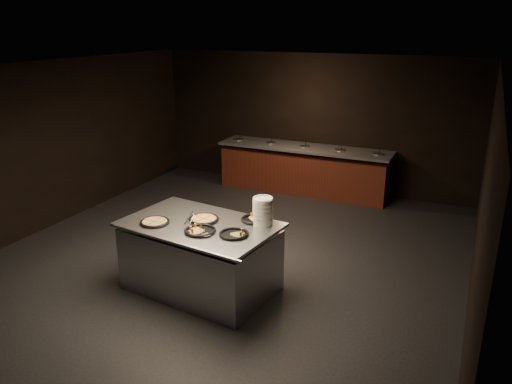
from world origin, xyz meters
TOP-DOWN VIEW (x-y plane):
  - room at (0.00, 0.00)m, footprint 7.02×8.02m
  - salad_bar at (0.00, 3.56)m, footprint 3.70×0.83m
  - serving_counter at (0.12, -0.96)m, footprint 2.16×1.54m
  - plate_stack at (0.90, -0.64)m, footprint 0.26×0.26m
  - pan_veggie_whole at (-0.41, -1.21)m, footprint 0.39×0.39m
  - pan_cheese_whole at (0.13, -0.85)m, footprint 0.40×0.40m
  - pan_cheese_slices_a at (0.75, -0.57)m, footprint 0.37×0.37m
  - pan_cheese_slices_b at (0.28, -1.21)m, footprint 0.41×0.41m
  - pan_veggie_slices at (0.72, -1.12)m, footprint 0.38×0.38m
  - server_left at (0.03, -1.02)m, footprint 0.10×0.34m
  - server_right at (0.34, -1.22)m, footprint 0.26×0.24m

SIDE VIEW (x-z plane):
  - salad_bar at x=0.00m, z-range -0.15..1.03m
  - serving_counter at x=0.12m, z-range -0.02..0.95m
  - pan_cheese_slices_b at x=0.28m, z-range 0.97..1.01m
  - pan_veggie_slices at x=0.72m, z-range 0.97..1.01m
  - pan_cheese_slices_a at x=0.75m, z-range 0.97..1.01m
  - pan_veggie_whole at x=-0.41m, z-range 0.97..1.01m
  - pan_cheese_whole at x=0.13m, z-range 0.97..1.01m
  - server_right at x=0.34m, z-range 0.96..1.12m
  - server_left at x=0.03m, z-range 0.97..1.13m
  - plate_stack at x=0.90m, z-range 0.97..1.34m
  - room at x=0.00m, z-range -0.01..2.91m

